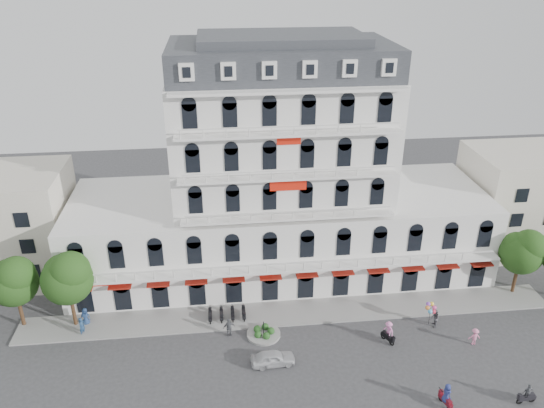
{
  "coord_description": "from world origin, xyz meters",
  "views": [
    {
      "loc": [
        -6.59,
        -33.62,
        33.09
      ],
      "look_at": [
        -1.75,
        10.0,
        11.85
      ],
      "focal_mm": 35.0,
      "sensor_mm": 36.0,
      "label": 1
    }
  ],
  "objects_px": {
    "rider_east": "(446,395)",
    "rider_northeast": "(528,394)",
    "parked_car": "(273,358)",
    "rider_center": "(388,331)",
    "balloon_vendor": "(434,315)"
  },
  "relations": [
    {
      "from": "parked_car",
      "to": "rider_center",
      "type": "bearing_deg",
      "value": -84.29
    },
    {
      "from": "rider_east",
      "to": "rider_northeast",
      "type": "xyz_separation_m",
      "value": [
        6.6,
        -0.44,
        -0.2
      ]
    },
    {
      "from": "rider_east",
      "to": "parked_car",
      "type": "bearing_deg",
      "value": 51.17
    },
    {
      "from": "parked_car",
      "to": "rider_northeast",
      "type": "xyz_separation_m",
      "value": [
        19.77,
        -6.66,
        0.26
      ]
    },
    {
      "from": "parked_car",
      "to": "balloon_vendor",
      "type": "bearing_deg",
      "value": -80.87
    },
    {
      "from": "parked_car",
      "to": "rider_east",
      "type": "bearing_deg",
      "value": -118.57
    },
    {
      "from": "rider_east",
      "to": "rider_northeast",
      "type": "bearing_deg",
      "value": -107.31
    },
    {
      "from": "parked_car",
      "to": "rider_northeast",
      "type": "height_order",
      "value": "rider_northeast"
    },
    {
      "from": "rider_center",
      "to": "parked_car",
      "type": "bearing_deg",
      "value": -107.98
    },
    {
      "from": "rider_east",
      "to": "rider_center",
      "type": "xyz_separation_m",
      "value": [
        -2.25,
        7.95,
        0.1
      ]
    },
    {
      "from": "balloon_vendor",
      "to": "parked_car",
      "type": "bearing_deg",
      "value": -167.6
    },
    {
      "from": "rider_northeast",
      "to": "rider_center",
      "type": "height_order",
      "value": "rider_center"
    },
    {
      "from": "rider_east",
      "to": "rider_northeast",
      "type": "relative_size",
      "value": 1.14
    },
    {
      "from": "parked_car",
      "to": "rider_east",
      "type": "xyz_separation_m",
      "value": [
        13.17,
        -6.22,
        0.45
      ]
    },
    {
      "from": "rider_center",
      "to": "balloon_vendor",
      "type": "bearing_deg",
      "value": 82.51
    }
  ]
}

